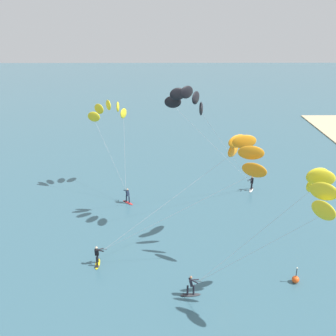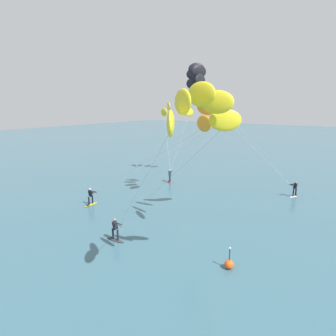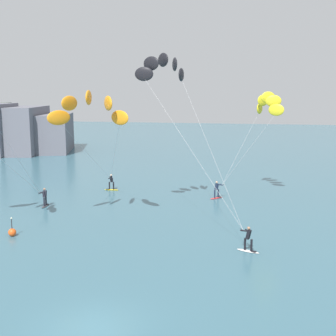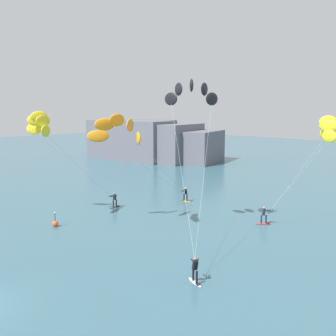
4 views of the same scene
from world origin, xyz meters
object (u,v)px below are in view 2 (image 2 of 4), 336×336
kitesurfer_mid_water (195,117)px  kitesurfer_far_out (176,111)px  marker_buoy (229,264)px  kitesurfer_nearshore (202,82)px  kitesurfer_downwind (208,116)px

kitesurfer_mid_water → kitesurfer_far_out: bearing=36.1°
kitesurfer_far_out → marker_buoy: kitesurfer_far_out is taller
kitesurfer_nearshore → kitesurfer_far_out: size_ratio=1.30×
kitesurfer_far_out → kitesurfer_downwind: size_ratio=0.77×
kitesurfer_nearshore → kitesurfer_mid_water: 14.55m
kitesurfer_nearshore → kitesurfer_downwind: (-5.16, -3.48, -2.86)m
kitesurfer_nearshore → kitesurfer_downwind: bearing=-146.0°
kitesurfer_far_out → kitesurfer_nearshore: bearing=-134.1°
kitesurfer_far_out → kitesurfer_mid_water: bearing=-143.9°
kitesurfer_mid_water → kitesurfer_downwind: (7.45, 3.28, -0.25)m
kitesurfer_downwind → marker_buoy: kitesurfer_downwind is taller
kitesurfer_far_out → kitesurfer_downwind: bearing=-138.2°
kitesurfer_downwind → kitesurfer_nearshore: bearing=34.0°
kitesurfer_far_out → marker_buoy: bearing=-138.2°
kitesurfer_mid_water → marker_buoy: size_ratio=7.58×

